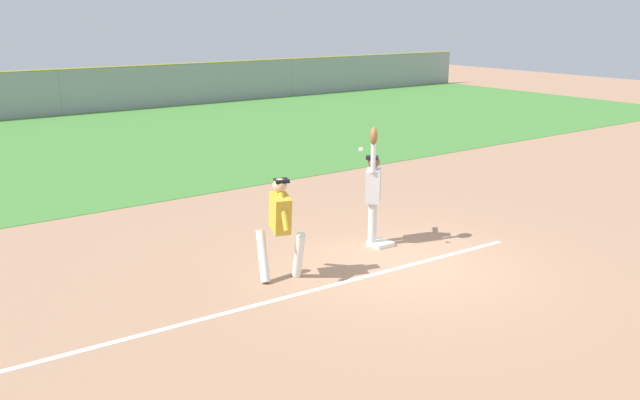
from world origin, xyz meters
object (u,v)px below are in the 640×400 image
(baseball, at_px, (361,149))
(parked_car_white, at_px, (14,93))
(fielder, at_px, (373,187))
(runner, at_px, (280,222))
(first_base, at_px, (381,243))
(parked_car_black, at_px, (138,85))
(parked_car_silver, at_px, (238,79))

(baseball, distance_m, parked_car_white, 24.60)
(fielder, relative_size, runner, 1.33)
(first_base, xyz_separation_m, runner, (-2.42, -0.32, 0.96))
(fielder, relative_size, parked_car_black, 0.50)
(first_base, xyz_separation_m, fielder, (-0.10, 0.13, 1.08))
(parked_car_black, height_order, parked_car_silver, same)
(fielder, distance_m, runner, 2.37)
(first_base, relative_size, fielder, 0.17)
(first_base, bearing_deg, fielder, 127.11)
(fielder, xyz_separation_m, runner, (-2.32, -0.46, -0.12))
(runner, relative_size, parked_car_white, 0.38)
(fielder, relative_size, parked_car_white, 0.50)
(runner, bearing_deg, parked_car_silver, 79.84)
(baseball, xyz_separation_m, parked_car_black, (5.35, 24.78, -1.27))
(parked_car_white, bearing_deg, baseball, -83.15)
(first_base, distance_m, baseball, 2.01)
(first_base, xyz_separation_m, parked_car_silver, (10.33, 24.24, 0.63))
(first_base, height_order, runner, runner)
(runner, height_order, parked_car_black, runner)
(baseball, relative_size, parked_car_white, 0.02)
(first_base, distance_m, fielder, 1.09)
(fielder, distance_m, baseball, 1.02)
(baseball, height_order, parked_car_black, baseball)
(fielder, bearing_deg, runner, 54.69)
(parked_car_white, distance_m, parked_car_silver, 11.68)
(baseball, relative_size, parked_car_black, 0.02)
(first_base, height_order, baseball, baseball)
(first_base, height_order, parked_car_white, parked_car_white)
(baseball, xyz_separation_m, parked_car_silver, (10.97, 24.39, -1.27))
(fielder, xyz_separation_m, parked_car_silver, (10.43, 24.11, -0.45))
(runner, bearing_deg, parked_car_black, 91.31)
(parked_car_black, bearing_deg, parked_car_white, -172.82)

